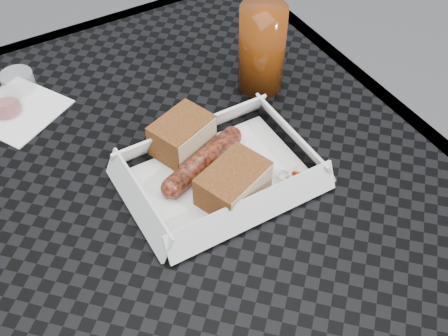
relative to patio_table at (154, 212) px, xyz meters
name	(u,v)px	position (x,y,z in m)	size (l,w,h in m)	color
patio_table	(154,212)	(0.00, 0.00, 0.00)	(0.80, 0.80, 0.74)	black
food_tray	(220,177)	(0.08, -0.05, 0.08)	(0.22, 0.15, 0.00)	white
bratwurst	(203,161)	(0.07, -0.03, 0.09)	(0.14, 0.07, 0.03)	maroon
bread_near	(182,135)	(0.06, 0.02, 0.10)	(0.08, 0.06, 0.05)	brown
bread_far	(233,183)	(0.08, -0.09, 0.10)	(0.09, 0.06, 0.05)	brown
veg_garnish	(288,180)	(0.16, -0.10, 0.08)	(0.03, 0.03, 0.00)	#FA400A
napkin	(18,111)	(-0.11, 0.22, 0.08)	(0.12, 0.12, 0.00)	white
condiment_cup_sauce	(5,104)	(-0.13, 0.23, 0.09)	(0.05, 0.05, 0.03)	maroon
condiment_cup_empty	(18,82)	(-0.10, 0.27, 0.09)	(0.05, 0.05, 0.03)	silver
drink_glass	(262,49)	(0.23, 0.09, 0.14)	(0.07, 0.07, 0.14)	#612708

